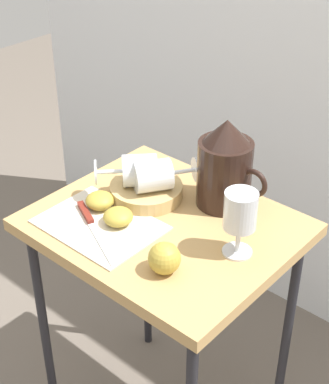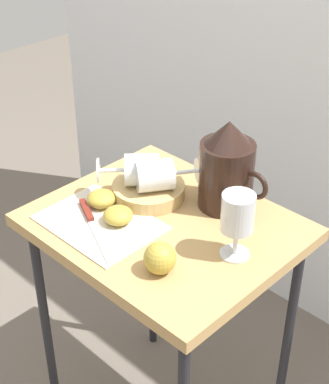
{
  "view_description": "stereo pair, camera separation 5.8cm",
  "coord_description": "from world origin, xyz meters",
  "px_view_note": "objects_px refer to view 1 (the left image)",
  "views": [
    {
      "loc": [
        0.73,
        -0.84,
        1.5
      ],
      "look_at": [
        0.0,
        0.0,
        0.79
      ],
      "focal_mm": 56.39,
      "sensor_mm": 36.0,
      "label": 1
    },
    {
      "loc": [
        0.78,
        -0.8,
        1.5
      ],
      "look_at": [
        0.0,
        0.0,
        0.79
      ],
      "focal_mm": 56.39,
      "sensor_mm": 36.0,
      "label": 2
    }
  ],
  "objects_px": {
    "table": "(164,247)",
    "basket_tray": "(146,191)",
    "pitcher": "(225,171)",
    "apple_half_right": "(118,217)",
    "wine_glass_tipped_far": "(138,170)",
    "apple_whole": "(164,258)",
    "knife": "(91,223)",
    "wine_glass_tipped_near": "(154,175)",
    "wine_glass_upright": "(240,214)",
    "apple_half_left": "(100,200)"
  },
  "relations": [
    {
      "from": "basket_tray",
      "to": "wine_glass_upright",
      "type": "relative_size",
      "value": 1.17
    },
    {
      "from": "apple_whole",
      "to": "knife",
      "type": "xyz_separation_m",
      "value": [
        -0.23,
        0.01,
        -0.03
      ]
    },
    {
      "from": "wine_glass_tipped_near",
      "to": "table",
      "type": "bearing_deg",
      "value": -33.15
    },
    {
      "from": "wine_glass_tipped_far",
      "to": "apple_half_right",
      "type": "height_order",
      "value": "wine_glass_tipped_far"
    },
    {
      "from": "basket_tray",
      "to": "apple_half_right",
      "type": "distance_m",
      "value": 0.13
    },
    {
      "from": "table",
      "to": "basket_tray",
      "type": "xyz_separation_m",
      "value": [
        -0.1,
        0.05,
        0.09
      ]
    },
    {
      "from": "pitcher",
      "to": "table",
      "type": "bearing_deg",
      "value": -109.73
    },
    {
      "from": "wine_glass_tipped_near",
      "to": "knife",
      "type": "bearing_deg",
      "value": -103.57
    },
    {
      "from": "basket_tray",
      "to": "wine_glass_upright",
      "type": "distance_m",
      "value": 0.3
    },
    {
      "from": "apple_half_left",
      "to": "knife",
      "type": "height_order",
      "value": "apple_half_left"
    },
    {
      "from": "basket_tray",
      "to": "apple_half_left",
      "type": "xyz_separation_m",
      "value": [
        -0.05,
        -0.11,
        0.0
      ]
    },
    {
      "from": "pitcher",
      "to": "apple_half_right",
      "type": "xyz_separation_m",
      "value": [
        -0.12,
        -0.23,
        -0.07
      ]
    },
    {
      "from": "table",
      "to": "wine_glass_upright",
      "type": "height_order",
      "value": "wine_glass_upright"
    },
    {
      "from": "basket_tray",
      "to": "wine_glass_tipped_near",
      "type": "xyz_separation_m",
      "value": [
        0.03,
        -0.0,
        0.05
      ]
    },
    {
      "from": "basket_tray",
      "to": "wine_glass_tipped_near",
      "type": "distance_m",
      "value": 0.06
    },
    {
      "from": "wine_glass_tipped_near",
      "to": "basket_tray",
      "type": "bearing_deg",
      "value": 179.75
    },
    {
      "from": "wine_glass_tipped_near",
      "to": "apple_whole",
      "type": "xyz_separation_m",
      "value": [
        0.19,
        -0.18,
        -0.04
      ]
    },
    {
      "from": "apple_half_right",
      "to": "table",
      "type": "bearing_deg",
      "value": 48.08
    },
    {
      "from": "wine_glass_tipped_near",
      "to": "apple_whole",
      "type": "height_order",
      "value": "wine_glass_tipped_near"
    },
    {
      "from": "pitcher",
      "to": "wine_glass_tipped_near",
      "type": "distance_m",
      "value": 0.16
    },
    {
      "from": "apple_half_left",
      "to": "basket_tray",
      "type": "bearing_deg",
      "value": 65.53
    },
    {
      "from": "pitcher",
      "to": "apple_half_left",
      "type": "height_order",
      "value": "pitcher"
    },
    {
      "from": "table",
      "to": "apple_half_right",
      "type": "xyz_separation_m",
      "value": [
        -0.07,
        -0.08,
        0.09
      ]
    },
    {
      "from": "apple_half_left",
      "to": "apple_whole",
      "type": "xyz_separation_m",
      "value": [
        0.26,
        -0.07,
        0.01
      ]
    },
    {
      "from": "basket_tray",
      "to": "wine_glass_tipped_far",
      "type": "height_order",
      "value": "wine_glass_tipped_far"
    },
    {
      "from": "apple_half_left",
      "to": "apple_whole",
      "type": "distance_m",
      "value": 0.27
    },
    {
      "from": "table",
      "to": "basket_tray",
      "type": "distance_m",
      "value": 0.14
    },
    {
      "from": "apple_whole",
      "to": "basket_tray",
      "type": "bearing_deg",
      "value": 140.24
    },
    {
      "from": "knife",
      "to": "wine_glass_tipped_far",
      "type": "bearing_deg",
      "value": 90.94
    },
    {
      "from": "apple_half_left",
      "to": "apple_whole",
      "type": "height_order",
      "value": "apple_whole"
    },
    {
      "from": "pitcher",
      "to": "knife",
      "type": "height_order",
      "value": "pitcher"
    },
    {
      "from": "wine_glass_tipped_near",
      "to": "wine_glass_tipped_far",
      "type": "relative_size",
      "value": 1.06
    },
    {
      "from": "basket_tray",
      "to": "apple_half_right",
      "type": "bearing_deg",
      "value": -76.6
    },
    {
      "from": "table",
      "to": "apple_half_right",
      "type": "bearing_deg",
      "value": -131.92
    },
    {
      "from": "wine_glass_upright",
      "to": "knife",
      "type": "xyz_separation_m",
      "value": [
        -0.3,
        -0.14,
        -0.09
      ]
    },
    {
      "from": "table",
      "to": "wine_glass_tipped_far",
      "type": "height_order",
      "value": "wine_glass_tipped_far"
    },
    {
      "from": "apple_half_right",
      "to": "wine_glass_tipped_far",
      "type": "bearing_deg",
      "value": 111.79
    },
    {
      "from": "table",
      "to": "pitcher",
      "type": "bearing_deg",
      "value": 70.27
    },
    {
      "from": "table",
      "to": "apple_half_left",
      "type": "relative_size",
      "value": 10.52
    },
    {
      "from": "pitcher",
      "to": "apple_whole",
      "type": "relative_size",
      "value": 3.25
    },
    {
      "from": "basket_tray",
      "to": "wine_glass_tipped_far",
      "type": "bearing_deg",
      "value": -145.18
    },
    {
      "from": "apple_half_right",
      "to": "knife",
      "type": "relative_size",
      "value": 0.3
    },
    {
      "from": "pitcher",
      "to": "knife",
      "type": "xyz_separation_m",
      "value": [
        -0.17,
        -0.27,
        -0.08
      ]
    },
    {
      "from": "basket_tray",
      "to": "apple_whole",
      "type": "height_order",
      "value": "apple_whole"
    },
    {
      "from": "pitcher",
      "to": "apple_whole",
      "type": "xyz_separation_m",
      "value": [
        0.06,
        -0.28,
        -0.05
      ]
    },
    {
      "from": "knife",
      "to": "basket_tray",
      "type": "bearing_deg",
      "value": 85.5
    },
    {
      "from": "apple_whole",
      "to": "wine_glass_tipped_far",
      "type": "bearing_deg",
      "value": 143.99
    },
    {
      "from": "knife",
      "to": "pitcher",
      "type": "bearing_deg",
      "value": 58.36
    },
    {
      "from": "basket_tray",
      "to": "table",
      "type": "bearing_deg",
      "value": -25.43
    },
    {
      "from": "apple_half_left",
      "to": "wine_glass_tipped_near",
      "type": "bearing_deg",
      "value": 54.54
    }
  ]
}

